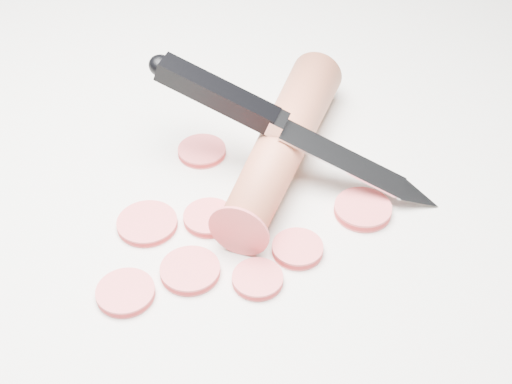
{
  "coord_description": "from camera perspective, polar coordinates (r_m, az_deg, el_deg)",
  "views": [
    {
      "loc": [
        0.02,
        -0.38,
        0.35
      ],
      "look_at": [
        0.02,
        -0.02,
        0.02
      ],
      "focal_mm": 50.0,
      "sensor_mm": 36.0,
      "label": 1
    }
  ],
  "objects": [
    {
      "name": "carrot_slice_5",
      "position": [
        0.49,
        -8.7,
        -2.51
      ],
      "size": [
        0.04,
        0.04,
        0.01
      ],
      "primitive_type": "cylinder",
      "color": "#DA4B4E",
      "rests_on": "ground"
    },
    {
      "name": "carrot_slice_1",
      "position": [
        0.46,
        -5.29,
        -6.28
      ],
      "size": [
        0.04,
        0.04,
        0.01
      ],
      "primitive_type": "cylinder",
      "color": "#DA4B4E",
      "rests_on": "ground"
    },
    {
      "name": "carrot_slice_2",
      "position": [
        0.45,
        0.13,
        -6.99
      ],
      "size": [
        0.03,
        0.03,
        0.01
      ],
      "primitive_type": "cylinder",
      "color": "#DA4B4E",
      "rests_on": "ground"
    },
    {
      "name": "carrot_slice_0",
      "position": [
        0.45,
        -10.39,
        -7.93
      ],
      "size": [
        0.04,
        0.04,
        0.01
      ],
      "primitive_type": "cylinder",
      "color": "#DA4B4E",
      "rests_on": "ground"
    },
    {
      "name": "carrot_slice_3",
      "position": [
        0.49,
        -3.79,
        -2.07
      ],
      "size": [
        0.03,
        0.03,
        0.01
      ],
      "primitive_type": "cylinder",
      "color": "#DA4B4E",
      "rests_on": "ground"
    },
    {
      "name": "carrot_slice_6",
      "position": [
        0.47,
        3.34,
        -4.57
      ],
      "size": [
        0.03,
        0.03,
        0.01
      ],
      "primitive_type": "cylinder",
      "color": "#DA4B4E",
      "rests_on": "ground"
    },
    {
      "name": "carrot_slice_4",
      "position": [
        0.5,
        8.54,
        -1.39
      ],
      "size": [
        0.04,
        0.04,
        0.01
      ],
      "primitive_type": "cylinder",
      "color": "#DA4B4E",
      "rests_on": "ground"
    },
    {
      "name": "ground",
      "position": [
        0.51,
        -2.6,
        0.29
      ],
      "size": [
        2.4,
        2.4,
        0.0
      ],
      "primitive_type": "plane",
      "color": "silver",
      "rests_on": "ground"
    },
    {
      "name": "carrot_slice_7",
      "position": [
        0.54,
        -4.35,
        3.28
      ],
      "size": [
        0.04,
        0.04,
        0.01
      ],
      "primitive_type": "cylinder",
      "color": "#DA4B4E",
      "rests_on": "ground"
    },
    {
      "name": "kitchen_knife",
      "position": [
        0.5,
        3.09,
        5.07
      ],
      "size": [
        0.21,
        0.09,
        0.08
      ],
      "primitive_type": null,
      "color": "#B3B6BA",
      "rests_on": "ground"
    },
    {
      "name": "carrot",
      "position": [
        0.52,
        2.18,
        3.97
      ],
      "size": [
        0.1,
        0.19,
        0.04
      ],
      "primitive_type": "cylinder",
      "rotation": [
        1.57,
        0.0,
        -0.33
      ],
      "color": "#BD593A",
      "rests_on": "ground"
    }
  ]
}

